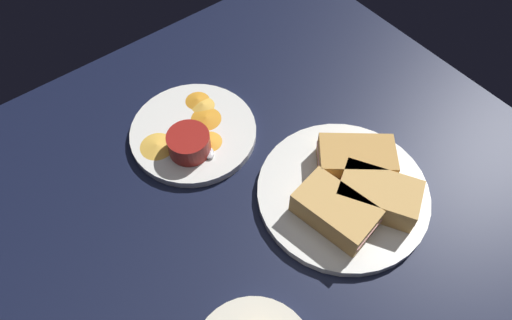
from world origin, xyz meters
TOP-DOWN VIEW (x-y plane):
  - ground_plane at (0.00, 0.00)cm, footprint 110.00×110.00cm
  - plate_sandwich_main at (-2.48, -13.94)cm, footprint 29.75×29.75cm
  - sandwich_half_near at (-5.19, -8.98)cm, footprint 14.32×9.87cm
  - sandwich_half_far at (-7.45, -16.65)cm, footprint 15.06×13.17cm
  - sandwich_half_extra at (0.22, -18.91)cm, footprint 14.11×14.88cm
  - ramekin_dark_sauce at (-0.24, -20.25)cm, footprint 6.02×6.02cm
  - spoon_by_dark_ramekin at (-1.25, -15.28)cm, footprint 3.44×9.95cm
  - plate_chips_companion at (24.65, -0.94)cm, footprint 23.89×23.89cm
  - ramekin_light_gravy at (21.06, 2.05)cm, footprint 7.77×7.77cm
  - spoon_by_gravy_ramekin at (19.68, -0.20)cm, footprint 9.96×2.93cm
  - plantain_chip_scatter at (25.04, -1.30)cm, footprint 15.83×18.72cm

SIDE VIEW (x-z plane):
  - ground_plane at x=0.00cm, z-range -3.00..0.00cm
  - plate_sandwich_main at x=-2.48cm, z-range 0.00..1.60cm
  - plate_chips_companion at x=24.65cm, z-range 0.00..1.60cm
  - plantain_chip_scatter at x=25.04cm, z-range 1.60..2.20cm
  - spoon_by_dark_ramekin at x=-1.25cm, z-range 1.56..2.36cm
  - spoon_by_gravy_ramekin at x=19.68cm, z-range 1.56..2.36cm
  - ramekin_light_gravy at x=21.06cm, z-range 1.75..5.79cm
  - ramekin_dark_sauce at x=-0.24cm, z-range 1.75..5.96cm
  - sandwich_half_near at x=-5.19cm, z-range 1.60..6.40cm
  - sandwich_half_far at x=-7.45cm, z-range 1.60..6.40cm
  - sandwich_half_extra at x=0.22cm, z-range 1.60..6.40cm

